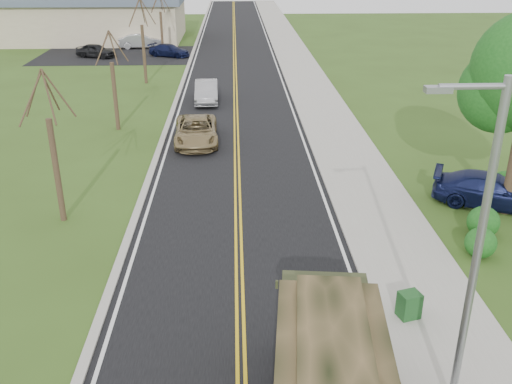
{
  "coord_description": "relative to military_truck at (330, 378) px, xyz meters",
  "views": [
    {
      "loc": [
        -0.06,
        -10.76,
        10.27
      ],
      "look_at": [
        0.67,
        8.39,
        1.8
      ],
      "focal_mm": 40.0,
      "sensor_mm": 36.0,
      "label": 1
    }
  ],
  "objects": [
    {
      "name": "bare_tree_d",
      "position": [
        -8.85,
        47.43,
        0.72
      ],
      "size": [
        1.88,
        2.2,
        5.91
      ],
      "color": "#38281C",
      "rests_on": "ground"
    },
    {
      "name": "commercial_building",
      "position": [
        -17.83,
        57.4,
        0.86
      ],
      "size": [
        25.5,
        21.5,
        5.65
      ],
      "color": "tan",
      "rests_on": "ground"
    },
    {
      "name": "sedan_silver",
      "position": [
        -3.85,
        29.51,
        -1.1
      ],
      "size": [
        1.67,
        4.45,
        1.45
      ],
      "primitive_type": "imported",
      "rotation": [
        0.0,
        0.0,
        0.03
      ],
      "color": "#9F9FA3",
      "rests_on": "ground"
    },
    {
      "name": "bare_tree_a",
      "position": [
        -8.85,
        11.43,
        0.8
      ],
      "size": [
        1.93,
        2.26,
        6.08
      ],
      "color": "#38281C",
      "rests_on": "ground"
    },
    {
      "name": "lot_car_dark",
      "position": [
        -15.1,
        46.37,
        -1.18
      ],
      "size": [
        4.13,
        2.83,
        1.3
      ],
      "primitive_type": "imported",
      "rotation": [
        0.0,
        0.0,
        1.2
      ],
      "color": "black",
      "rests_on": "ground"
    },
    {
      "name": "street_light",
      "position": [
        3.05,
        0.93,
        2.6
      ],
      "size": [
        1.65,
        0.22,
        8.0
      ],
      "color": "gray",
      "rests_on": "ground"
    },
    {
      "name": "pickup_navy",
      "position": [
        8.79,
        12.11,
        -1.14
      ],
      "size": [
        5.11,
        3.62,
        1.37
      ],
      "primitive_type": "imported",
      "rotation": [
        0.0,
        0.0,
        1.17
      ],
      "color": "#10163D",
      "rests_on": "ground"
    },
    {
      "name": "road",
      "position": [
        -1.85,
        41.43,
        -1.83
      ],
      "size": [
        8.0,
        120.0,
        0.01
      ],
      "primitive_type": "cube",
      "color": "black",
      "rests_on": "ground"
    },
    {
      "name": "curb_right",
      "position": [
        2.3,
        41.43,
        -1.77
      ],
      "size": [
        0.3,
        120.0,
        0.12
      ],
      "primitive_type": "cube",
      "color": "#9E998E",
      "rests_on": "ground"
    },
    {
      "name": "bare_tree_b",
      "position": [
        -8.85,
        23.43,
        0.65
      ],
      "size": [
        1.83,
        2.14,
        5.73
      ],
      "color": "#38281C",
      "rests_on": "ground"
    },
    {
      "name": "sidewalk_right",
      "position": [
        4.05,
        41.43,
        -1.78
      ],
      "size": [
        3.2,
        120.0,
        0.1
      ],
      "primitive_type": "cube",
      "color": "#9E998E",
      "rests_on": "ground"
    },
    {
      "name": "curb_left",
      "position": [
        -6.0,
        41.43,
        -1.78
      ],
      "size": [
        0.3,
        120.0,
        0.1
      ],
      "primitive_type": "cube",
      "color": "#9E998E",
      "rests_on": "ground"
    },
    {
      "name": "lot_car_silver",
      "position": [
        -11.52,
        51.43,
        -1.08
      ],
      "size": [
        4.7,
        2.02,
        1.51
      ],
      "primitive_type": "imported",
      "rotation": [
        0.0,
        0.0,
        1.67
      ],
      "color": "#B6B7BB",
      "rests_on": "ground"
    },
    {
      "name": "suv_champagne",
      "position": [
        -4.06,
        20.78,
        -1.13
      ],
      "size": [
        2.56,
        5.12,
        1.39
      ],
      "primitive_type": "imported",
      "rotation": [
        0.0,
        0.0,
        0.05
      ],
      "color": "#917D52",
      "rests_on": "ground"
    },
    {
      "name": "bare_tree_c",
      "position": [
        -8.85,
        35.43,
        0.95
      ],
      "size": [
        2.04,
        2.39,
        6.42
      ],
      "color": "#38281C",
      "rests_on": "ground"
    },
    {
      "name": "lot_car_navy",
      "position": [
        -8.13,
        46.62,
        -1.25
      ],
      "size": [
        4.34,
        3.06,
        1.17
      ],
      "primitive_type": "imported",
      "rotation": [
        0.0,
        0.0,
        1.18
      ],
      "color": "#0D1233",
      "rests_on": "ground"
    },
    {
      "name": "military_truck",
      "position": [
        0.0,
        0.0,
        0.0
      ],
      "size": [
        2.89,
        6.6,
        3.2
      ],
      "rotation": [
        0.0,
        0.0,
        -0.11
      ],
      "color": "black",
      "rests_on": "ground"
    },
    {
      "name": "utility_box_near",
      "position": [
        3.11,
        4.41,
        -1.33
      ],
      "size": [
        0.72,
        0.65,
        0.8
      ],
      "primitive_type": "cube",
      "rotation": [
        0.0,
        0.0,
        0.29
      ],
      "color": "#1A4A1D",
      "rests_on": "sidewalk_right"
    }
  ]
}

